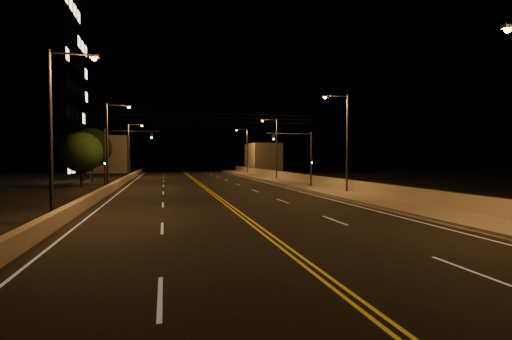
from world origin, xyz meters
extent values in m
plane|color=black|center=(0.00, 0.00, 0.00)|extent=(160.00, 160.00, 0.00)
cube|color=black|center=(0.00, 20.00, 0.01)|extent=(18.00, 120.00, 0.02)
cube|color=gray|center=(10.80, 20.00, 0.15)|extent=(3.60, 120.00, 0.30)
cube|color=gray|center=(8.93, 20.00, 0.07)|extent=(0.14, 120.00, 0.15)
cube|color=#ADA090|center=(12.45, 20.00, 0.80)|extent=(0.30, 120.00, 1.00)
cube|color=#ADA090|center=(-9.50, 20.00, 0.39)|extent=(0.45, 120.00, 0.78)
cube|color=gray|center=(16.50, 70.32, 3.19)|extent=(6.00, 10.00, 6.37)
cube|color=gray|center=(-16.00, 78.42, 4.01)|extent=(8.00, 8.00, 8.03)
cylinder|color=black|center=(12.45, 20.00, 1.33)|extent=(0.06, 120.00, 0.06)
cube|color=silver|center=(-8.60, 20.00, 0.02)|extent=(0.12, 116.00, 0.00)
cube|color=silver|center=(8.60, 20.00, 0.02)|extent=(0.12, 116.00, 0.00)
cube|color=gold|center=(-0.15, 20.00, 0.02)|extent=(0.12, 116.00, 0.00)
cube|color=gold|center=(0.15, 20.00, 0.02)|extent=(0.12, 116.00, 0.00)
cube|color=silver|center=(-4.50, 1.50, 0.02)|extent=(0.12, 3.00, 0.00)
cube|color=silver|center=(-4.50, 10.50, 0.02)|extent=(0.12, 3.00, 0.00)
cube|color=silver|center=(-4.50, 19.50, 0.02)|extent=(0.12, 3.00, 0.00)
cube|color=silver|center=(-4.50, 28.50, 0.02)|extent=(0.12, 3.00, 0.00)
cube|color=silver|center=(-4.50, 37.50, 0.02)|extent=(0.12, 3.00, 0.00)
cube|color=silver|center=(-4.50, 46.50, 0.02)|extent=(0.12, 3.00, 0.00)
cube|color=silver|center=(-4.50, 55.50, 0.02)|extent=(0.12, 3.00, 0.00)
cube|color=silver|center=(-4.50, 64.50, 0.02)|extent=(0.12, 3.00, 0.00)
cube|color=silver|center=(-4.50, 73.50, 0.02)|extent=(0.12, 3.00, 0.00)
cube|color=silver|center=(4.50, 1.50, 0.02)|extent=(0.12, 3.00, 0.00)
cube|color=silver|center=(4.50, 10.50, 0.02)|extent=(0.12, 3.00, 0.00)
cube|color=silver|center=(4.50, 19.50, 0.02)|extent=(0.12, 3.00, 0.00)
cube|color=silver|center=(4.50, 28.50, 0.02)|extent=(0.12, 3.00, 0.00)
cube|color=silver|center=(4.50, 37.50, 0.02)|extent=(0.12, 3.00, 0.00)
cube|color=silver|center=(4.50, 46.50, 0.02)|extent=(0.12, 3.00, 0.00)
cube|color=silver|center=(4.50, 55.50, 0.02)|extent=(0.12, 3.00, 0.00)
cube|color=silver|center=(4.50, 64.50, 0.02)|extent=(0.12, 3.00, 0.00)
cube|color=silver|center=(4.50, 73.50, 0.02)|extent=(0.12, 3.00, 0.00)
cube|color=#2D2D33|center=(9.60, 4.95, 8.85)|extent=(0.50, 0.25, 0.14)
sphere|color=#FF9E2D|center=(9.60, 4.95, 8.75)|extent=(0.28, 0.28, 0.28)
cylinder|color=#2D2D33|center=(11.80, 23.04, 4.53)|extent=(0.20, 0.20, 9.07)
cylinder|color=#2D2D33|center=(10.70, 23.04, 8.92)|extent=(2.20, 0.12, 0.12)
cube|color=#2D2D33|center=(9.60, 23.04, 8.85)|extent=(0.50, 0.25, 0.14)
sphere|color=#FF9E2D|center=(9.60, 23.04, 8.75)|extent=(0.28, 0.28, 0.28)
cylinder|color=#2D2D33|center=(11.80, 44.84, 4.53)|extent=(0.20, 0.20, 9.07)
cylinder|color=#2D2D33|center=(10.70, 44.84, 8.92)|extent=(2.20, 0.12, 0.12)
cube|color=#2D2D33|center=(9.60, 44.84, 8.85)|extent=(0.50, 0.25, 0.14)
sphere|color=#FF9E2D|center=(9.60, 44.84, 8.75)|extent=(0.28, 0.28, 0.28)
cylinder|color=#2D2D33|center=(11.80, 64.87, 4.53)|extent=(0.20, 0.20, 9.07)
cylinder|color=#2D2D33|center=(10.70, 64.87, 8.92)|extent=(2.20, 0.12, 0.12)
cube|color=#2D2D33|center=(9.60, 64.87, 8.85)|extent=(0.50, 0.25, 0.14)
sphere|color=#FF9E2D|center=(9.60, 64.87, 8.75)|extent=(0.28, 0.28, 0.28)
cylinder|color=#2D2D33|center=(-10.20, 13.93, 4.53)|extent=(0.20, 0.20, 9.07)
cylinder|color=#2D2D33|center=(-9.10, 13.93, 8.92)|extent=(2.20, 0.12, 0.12)
cube|color=#2D2D33|center=(-8.00, 13.93, 8.85)|extent=(0.50, 0.25, 0.14)
sphere|color=#FF9E2D|center=(-8.00, 13.93, 8.75)|extent=(0.28, 0.28, 0.28)
cylinder|color=#2D2D33|center=(-10.20, 33.98, 4.53)|extent=(0.20, 0.20, 9.07)
cylinder|color=#2D2D33|center=(-9.10, 33.98, 8.92)|extent=(2.20, 0.12, 0.12)
cube|color=#2D2D33|center=(-8.00, 33.98, 8.85)|extent=(0.50, 0.25, 0.14)
sphere|color=#FF9E2D|center=(-8.00, 33.98, 8.75)|extent=(0.28, 0.28, 0.28)
cylinder|color=#2D2D33|center=(-10.20, 58.00, 4.53)|extent=(0.20, 0.20, 9.07)
cylinder|color=#2D2D33|center=(-9.10, 58.00, 8.92)|extent=(2.20, 0.12, 0.12)
cube|color=#2D2D33|center=(-8.00, 58.00, 8.85)|extent=(0.50, 0.25, 0.14)
sphere|color=#FF9E2D|center=(-8.00, 58.00, 8.75)|extent=(0.28, 0.28, 0.28)
cylinder|color=#2D2D33|center=(11.00, 29.61, 3.05)|extent=(0.18, 0.18, 6.11)
cylinder|color=#2D2D33|center=(8.50, 29.61, 5.91)|extent=(5.00, 0.10, 0.10)
cube|color=black|center=(6.75, 29.61, 5.56)|extent=(0.28, 0.18, 0.80)
sphere|color=#19FF4C|center=(6.75, 29.50, 5.31)|extent=(0.14, 0.14, 0.14)
cube|color=black|center=(11.00, 29.46, 3.00)|extent=(0.22, 0.14, 0.55)
cylinder|color=#2D2D33|center=(-9.80, 29.61, 3.05)|extent=(0.18, 0.18, 6.11)
cylinder|color=#2D2D33|center=(-7.30, 29.61, 5.91)|extent=(5.00, 0.10, 0.10)
cube|color=black|center=(-5.55, 29.61, 5.56)|extent=(0.28, 0.18, 0.80)
sphere|color=#19FF4C|center=(-5.55, 29.50, 5.31)|extent=(0.14, 0.14, 0.14)
cube|color=black|center=(-9.80, 29.46, 3.00)|extent=(0.22, 0.14, 0.55)
cylinder|color=black|center=(0.00, 29.50, 7.00)|extent=(22.00, 0.03, 0.03)
cylinder|color=black|center=(0.00, 29.50, 7.40)|extent=(22.00, 0.03, 0.03)
cylinder|color=black|center=(0.00, 29.50, 7.80)|extent=(22.00, 0.03, 0.03)
cylinder|color=black|center=(-13.63, 38.53, 1.10)|extent=(0.36, 0.36, 2.21)
sphere|color=black|center=(-13.63, 38.53, 3.98)|extent=(4.66, 4.66, 4.66)
cylinder|color=black|center=(-14.15, 47.45, 1.30)|extent=(0.36, 0.36, 2.59)
sphere|color=black|center=(-14.15, 47.45, 4.68)|extent=(5.48, 5.48, 5.48)
camera|label=1|loc=(-4.37, -7.70, 3.42)|focal=26.00mm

